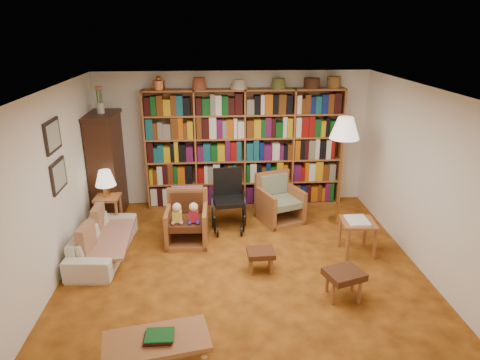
{
  "coord_description": "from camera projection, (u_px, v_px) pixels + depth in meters",
  "views": [
    {
      "loc": [
        -0.41,
        -5.3,
        3.26
      ],
      "look_at": [
        -0.0,
        0.6,
        1.12
      ],
      "focal_mm": 32.0,
      "sensor_mm": 36.0,
      "label": 1
    }
  ],
  "objects": [
    {
      "name": "sofa",
      "position": [
        103.0,
        241.0,
        6.35
      ],
      "size": [
        1.67,
        0.75,
        0.47
      ],
      "primitive_type": "imported",
      "rotation": [
        0.0,
        0.0,
        1.5
      ],
      "color": "beige",
      "rests_on": "floor"
    },
    {
      "name": "bookshelf",
      "position": [
        244.0,
        145.0,
        7.9
      ],
      "size": [
        3.6,
        0.3,
        2.42
      ],
      "color": "#A46132",
      "rests_on": "floor"
    },
    {
      "name": "armchair_sage",
      "position": [
        279.0,
        202.0,
        7.55
      ],
      "size": [
        0.91,
        0.91,
        0.83
      ],
      "color": "#A46132",
      "rests_on": "floor"
    },
    {
      "name": "side_table_papers",
      "position": [
        358.0,
        227.0,
        6.36
      ],
      "size": [
        0.53,
        0.53,
        0.56
      ],
      "color": "#A46132",
      "rests_on": "floor"
    },
    {
      "name": "curio_cabinet",
      "position": [
        107.0,
        165.0,
        7.51
      ],
      "size": [
        0.5,
        0.95,
        2.4
      ],
      "color": "#3C1D10",
      "rests_on": "floor"
    },
    {
      "name": "ceiling",
      "position": [
        243.0,
        91.0,
        5.25
      ],
      "size": [
        5.0,
        5.0,
        0.0
      ],
      "primitive_type": "plane",
      "rotation": [
        3.14,
        0.0,
        0.0
      ],
      "color": "silver",
      "rests_on": "wall_back"
    },
    {
      "name": "wall_front",
      "position": [
        267.0,
        299.0,
        3.33
      ],
      "size": [
        5.0,
        0.0,
        5.0
      ],
      "primitive_type": "plane",
      "rotation": [
        -1.57,
        0.0,
        0.0
      ],
      "color": "white",
      "rests_on": "floor"
    },
    {
      "name": "coffee_table",
      "position": [
        157.0,
        342.0,
        4.22
      ],
      "size": [
        1.12,
        0.71,
        0.41
      ],
      "color": "#A46132",
      "rests_on": "floor"
    },
    {
      "name": "wall_right",
      "position": [
        425.0,
        181.0,
        5.84
      ],
      "size": [
        0.0,
        5.0,
        5.0
      ],
      "primitive_type": "plane",
      "rotation": [
        1.57,
        0.0,
        -1.57
      ],
      "color": "white",
      "rests_on": "floor"
    },
    {
      "name": "wall_back",
      "position": [
        233.0,
        139.0,
        8.02
      ],
      "size": [
        5.0,
        0.0,
        5.0
      ],
      "primitive_type": "plane",
      "rotation": [
        1.57,
        0.0,
        0.0
      ],
      "color": "white",
      "rests_on": "floor"
    },
    {
      "name": "floor_lamp",
      "position": [
        345.0,
        133.0,
        7.02
      ],
      "size": [
        0.49,
        0.49,
        1.86
      ],
      "color": "#BE8C3D",
      "rests_on": "floor"
    },
    {
      "name": "table_lamp",
      "position": [
        105.0,
        179.0,
        6.96
      ],
      "size": [
        0.33,
        0.33,
        0.45
      ],
      "color": "#BE8C3D",
      "rests_on": "side_table_lamp"
    },
    {
      "name": "cushion_left",
      "position": [
        98.0,
        218.0,
        6.6
      ],
      "size": [
        0.13,
        0.39,
        0.39
      ],
      "primitive_type": "cube",
      "rotation": [
        0.0,
        0.0,
        -0.01
      ],
      "color": "maroon",
      "rests_on": "sofa"
    },
    {
      "name": "wheelchair",
      "position": [
        228.0,
        201.0,
        7.25
      ],
      "size": [
        0.57,
        0.8,
        1.0
      ],
      "color": "black",
      "rests_on": "floor"
    },
    {
      "name": "wall_left",
      "position": [
        50.0,
        191.0,
        5.52
      ],
      "size": [
        0.0,
        5.0,
        5.0
      ],
      "primitive_type": "plane",
      "rotation": [
        1.57,
        0.0,
        1.57
      ],
      "color": "white",
      "rests_on": "floor"
    },
    {
      "name": "framed_pictures",
      "position": [
        56.0,
        156.0,
        5.67
      ],
      "size": [
        0.03,
        0.52,
        0.97
      ],
      "color": "black",
      "rests_on": "wall_left"
    },
    {
      "name": "cushion_right",
      "position": [
        86.0,
        240.0,
        5.94
      ],
      "size": [
        0.18,
        0.42,
        0.41
      ],
      "primitive_type": "cube",
      "rotation": [
        0.0,
        0.0,
        -0.14
      ],
      "color": "maroon",
      "rests_on": "sofa"
    },
    {
      "name": "footstool_b",
      "position": [
        344.0,
        276.0,
        5.34
      ],
      "size": [
        0.55,
        0.5,
        0.38
      ],
      "color": "#4E2414",
      "rests_on": "floor"
    },
    {
      "name": "footstool_a",
      "position": [
        261.0,
        254.0,
        5.94
      ],
      "size": [
        0.39,
        0.33,
        0.32
      ],
      "color": "#4E2414",
      "rests_on": "floor"
    },
    {
      "name": "armchair_leather",
      "position": [
        187.0,
        220.0,
        6.79
      ],
      "size": [
        0.67,
        0.71,
        0.83
      ],
      "color": "#A46132",
      "rests_on": "floor"
    },
    {
      "name": "floor",
      "position": [
        243.0,
        268.0,
        6.11
      ],
      "size": [
        5.0,
        5.0,
        0.0
      ],
      "primitive_type": "plane",
      "color": "#B9661C",
      "rests_on": "ground"
    },
    {
      "name": "side_table_lamp",
      "position": [
        108.0,
        205.0,
        7.12
      ],
      "size": [
        0.41,
        0.41,
        0.6
      ],
      "color": "#A46132",
      "rests_on": "floor"
    },
    {
      "name": "sofa_throw",
      "position": [
        106.0,
        237.0,
        6.33
      ],
      "size": [
        0.74,
        1.32,
        0.04
      ],
      "primitive_type": "cube",
      "rotation": [
        0.0,
        0.0,
        0.04
      ],
      "color": "beige",
      "rests_on": "sofa"
    }
  ]
}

